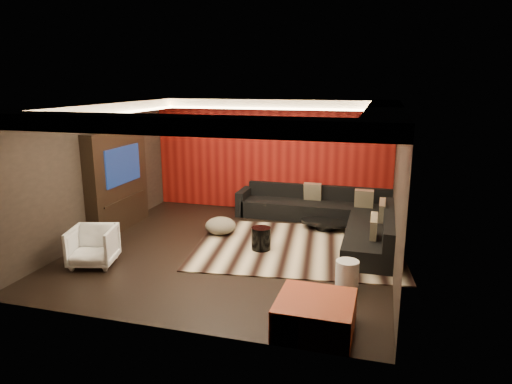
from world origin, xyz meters
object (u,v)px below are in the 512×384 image
(orange_ottoman, at_px, (315,315))
(armchair, at_px, (93,246))
(coffee_table, at_px, (325,225))
(sectional_sofa, at_px, (333,217))
(white_side_table, at_px, (347,274))
(drum_stool, at_px, (261,238))

(orange_ottoman, bearing_deg, armchair, 164.74)
(armchair, bearing_deg, orange_ottoman, -30.13)
(orange_ottoman, relative_size, armchair, 1.29)
(coffee_table, xyz_separation_m, sectional_sofa, (0.16, 0.15, 0.15))
(white_side_table, bearing_deg, orange_ottoman, -102.01)
(coffee_table, relative_size, orange_ottoman, 1.09)
(armchair, distance_m, sectional_sofa, 5.07)
(coffee_table, bearing_deg, orange_ottoman, -84.44)
(orange_ottoman, bearing_deg, sectional_sofa, 93.23)
(white_side_table, xyz_separation_m, armchair, (-4.45, -0.27, 0.12))
(coffee_table, relative_size, sectional_sofa, 0.30)
(coffee_table, distance_m, white_side_table, 2.90)
(orange_ottoman, xyz_separation_m, armchair, (-4.15, 1.13, 0.13))
(coffee_table, height_order, drum_stool, drum_stool)
(white_side_table, relative_size, sectional_sofa, 0.13)
(drum_stool, relative_size, orange_ottoman, 0.44)
(armchair, relative_size, sectional_sofa, 0.21)
(coffee_table, height_order, orange_ottoman, orange_ottoman)
(white_side_table, relative_size, armchair, 0.59)
(orange_ottoman, bearing_deg, coffee_table, 95.56)
(coffee_table, distance_m, orange_ottoman, 4.24)
(drum_stool, relative_size, sectional_sofa, 0.12)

